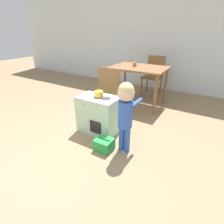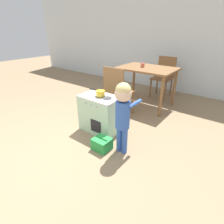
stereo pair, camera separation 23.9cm
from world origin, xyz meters
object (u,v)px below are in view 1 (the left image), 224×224
at_px(toy_basket, 104,144).
at_px(toy_pot, 98,93).
at_px(dining_chair_near, 113,90).
at_px(dining_chair_far, 153,75).
at_px(dining_table, 139,73).
at_px(cup_on_table, 135,64).
at_px(play_kitchen, 99,114).
at_px(child_figure, 126,107).

bearing_deg(toy_basket, toy_pot, 131.96).
bearing_deg(dining_chair_near, dining_chair_far, 81.85).
height_order(toy_basket, dining_table, dining_table).
xyz_separation_m(toy_basket, dining_table, (-0.28, 1.70, 0.58)).
xyz_separation_m(toy_pot, cup_on_table, (-0.06, 1.33, 0.19)).
xyz_separation_m(play_kitchen, dining_chair_far, (0.12, 2.06, 0.20)).
bearing_deg(child_figure, toy_pot, 157.40).
xyz_separation_m(play_kitchen, toy_basket, (0.33, -0.36, -0.20)).
distance_m(toy_basket, dining_chair_far, 2.46).
relative_size(toy_basket, dining_table, 0.21).
bearing_deg(dining_table, dining_chair_far, 84.88).
bearing_deg(play_kitchen, child_figure, -22.19).
relative_size(play_kitchen, toy_pot, 2.17).
height_order(toy_basket, cup_on_table, cup_on_table).
xyz_separation_m(play_kitchen, dining_chair_near, (-0.09, 0.57, 0.20)).
distance_m(play_kitchen, toy_basket, 0.53).
relative_size(play_kitchen, dining_chair_near, 0.67).
bearing_deg(toy_pot, play_kitchen, -177.33).
distance_m(play_kitchen, child_figure, 0.70).
distance_m(play_kitchen, dining_chair_near, 0.61).
distance_m(dining_chair_near, dining_chair_far, 1.51).
xyz_separation_m(dining_table, dining_chair_far, (0.06, 0.72, -0.18)).
relative_size(toy_pot, dining_chair_far, 0.31).
bearing_deg(play_kitchen, toy_pot, 2.67).
bearing_deg(toy_basket, child_figure, 28.70).
relative_size(child_figure, toy_basket, 4.12).
bearing_deg(toy_pot, toy_basket, -48.04).
bearing_deg(play_kitchen, dining_chair_near, 99.32).
distance_m(child_figure, cup_on_table, 1.69).
xyz_separation_m(play_kitchen, dining_table, (0.06, 1.34, 0.38)).
relative_size(play_kitchen, child_figure, 0.65).
bearing_deg(dining_chair_far, toy_basket, 95.03).
relative_size(toy_pot, cup_on_table, 3.59).
distance_m(child_figure, dining_chair_near, 1.04).
bearing_deg(cup_on_table, toy_pot, -87.52).
bearing_deg(dining_chair_near, dining_table, 79.06).
xyz_separation_m(child_figure, dining_table, (-0.51, 1.57, 0.04)).
height_order(toy_pot, toy_basket, toy_pot).
height_order(play_kitchen, dining_chair_far, dining_chair_far).
relative_size(child_figure, dining_chair_near, 1.03).
bearing_deg(child_figure, play_kitchen, 157.81).
height_order(toy_pot, dining_chair_far, dining_chair_far).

